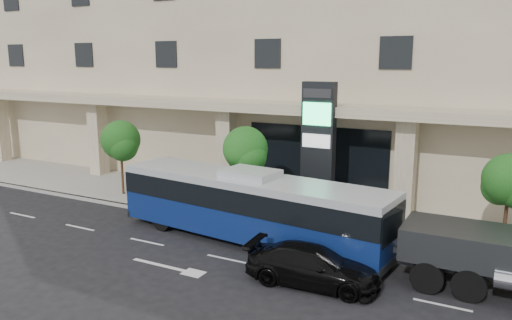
% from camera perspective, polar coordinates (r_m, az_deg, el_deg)
% --- Properties ---
extents(ground, '(120.00, 120.00, 0.00)m').
position_cam_1_polar(ground, '(21.13, -1.20, -9.87)').
color(ground, black).
rests_on(ground, ground).
extents(sidewalk, '(120.00, 6.00, 0.15)m').
position_cam_1_polar(sidewalk, '(25.35, 4.33, -6.07)').
color(sidewalk, gray).
rests_on(sidewalk, ground).
extents(curb, '(120.00, 0.30, 0.15)m').
position_cam_1_polar(curb, '(22.77, 1.27, -8.08)').
color(curb, gray).
rests_on(curb, ground).
extents(convention_center, '(60.00, 17.60, 20.00)m').
position_cam_1_polar(convention_center, '(34.09, 11.89, 15.02)').
color(convention_center, tan).
rests_on(convention_center, ground).
extents(tree_left, '(2.27, 2.20, 4.22)m').
position_cam_1_polar(tree_left, '(28.92, -15.18, 1.92)').
color(tree_left, '#422B19').
rests_on(tree_left, sidewalk).
extents(tree_mid, '(2.28, 2.20, 4.38)m').
position_cam_1_polar(tree_mid, '(24.20, -1.19, 0.90)').
color(tree_mid, '#422B19').
rests_on(tree_mid, sidewalk).
extents(tree_right, '(2.10, 2.00, 4.04)m').
position_cam_1_polar(tree_right, '(21.29, 27.00, -2.42)').
color(tree_right, '#422B19').
rests_on(tree_right, sidewalk).
extents(city_bus, '(12.63, 3.94, 3.15)m').
position_cam_1_polar(city_bus, '(21.21, -0.68, -5.21)').
color(city_bus, black).
rests_on(city_bus, ground).
extents(black_sedan, '(4.79, 2.21, 1.36)m').
position_cam_1_polar(black_sedan, '(17.70, 6.48, -11.91)').
color(black_sedan, black).
rests_on(black_sedan, ground).
extents(signage_pylon, '(1.63, 0.63, 6.50)m').
position_cam_1_polar(signage_pylon, '(24.51, 7.11, 1.39)').
color(signage_pylon, black).
rests_on(signage_pylon, sidewalk).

